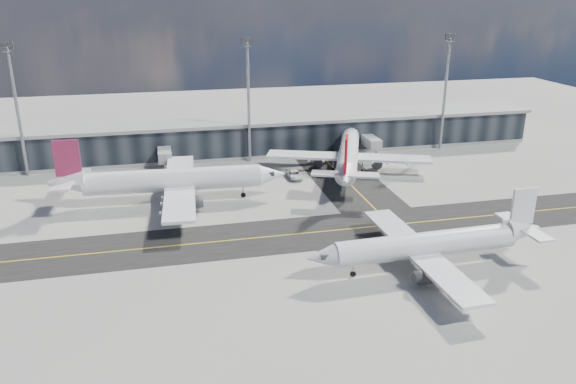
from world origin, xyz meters
name	(u,v)px	position (x,y,z in m)	size (l,w,h in m)	color
ground	(298,244)	(0.00, 0.00, 0.00)	(300.00, 300.00, 0.00)	gray
taxiway_lanes	(304,217)	(3.91, 10.74, 0.01)	(180.00, 63.00, 0.03)	black
terminal_concourse	(245,137)	(0.04, 54.93, 4.09)	(152.00, 19.80, 8.80)	black
floodlight_masts	(248,96)	(0.00, 48.00, 15.61)	(102.50, 0.70, 28.90)	gray
airliner_af	(170,180)	(-19.40, 24.38, 4.39)	(44.82, 38.19, 13.28)	white
airliner_redtail	(348,155)	(19.98, 33.87, 4.26)	(36.43, 42.14, 12.91)	white
airliner_near	(429,245)	(17.01, -11.98, 3.68)	(37.57, 31.98, 11.15)	silver
baggage_tug	(366,247)	(9.83, -5.35, 0.95)	(3.24, 2.04, 1.90)	#E2E40C
service_van	(295,175)	(7.41, 32.75, 0.83)	(2.75, 5.97, 1.66)	white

